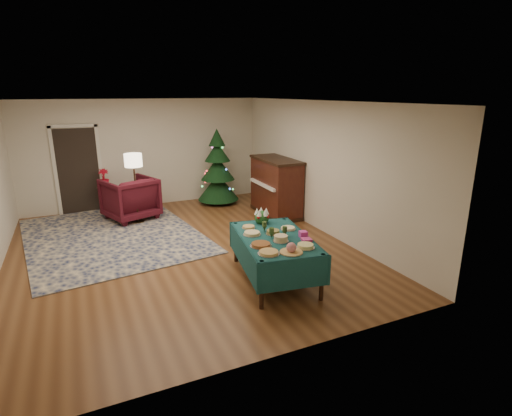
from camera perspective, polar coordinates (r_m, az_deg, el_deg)
name	(u,v)px	position (r m, az deg, el deg)	size (l,w,h in m)	color
room_shell	(179,180)	(7.26, -10.94, 3.93)	(7.00, 7.00, 7.00)	#593319
doorway	(78,168)	(10.54, -24.07, 5.21)	(1.08, 0.04, 2.16)	black
rug	(113,235)	(8.80, -19.81, -3.66)	(3.20, 4.20, 0.02)	#121D46
buffet_table	(275,245)	(6.24, 2.67, -5.37)	(1.35, 1.97, 0.71)	black
platter_0	(269,253)	(5.55, 1.83, -6.39)	(0.31, 0.31, 0.04)	silver
platter_1	(291,249)	(5.59, 5.06, -5.85)	(0.33, 0.33, 0.15)	silver
platter_2	(305,246)	(5.80, 7.07, -5.43)	(0.27, 0.27, 0.06)	silver
platter_3	(261,245)	(5.81, 0.70, -5.28)	(0.32, 0.32, 0.05)	silver
platter_4	(281,239)	(6.00, 3.56, -4.38)	(0.24, 0.24, 0.10)	silver
platter_5	(252,233)	(6.27, -0.58, -3.66)	(0.29, 0.29, 0.05)	silver
platter_6	(273,232)	(6.30, 2.45, -3.48)	(0.24, 0.24, 0.07)	silver
platter_7	(288,228)	(6.53, 4.60, -2.92)	(0.26, 0.26, 0.04)	silver
platter_8	(249,227)	(6.57, -1.07, -2.74)	(0.23, 0.23, 0.04)	silver
goblet_0	(264,226)	(6.40, 1.22, -2.62)	(0.08, 0.08, 0.16)	#2D471E
goblet_1	(285,231)	(6.18, 4.13, -3.34)	(0.08, 0.08, 0.16)	#2D471E
goblet_2	(272,233)	(6.12, 2.25, -3.54)	(0.08, 0.08, 0.16)	#2D471E
napkin_stack	(306,240)	(6.07, 7.22, -4.52)	(0.14, 0.14, 0.04)	#D43A88
gift_box	(303,234)	(6.21, 6.75, -3.73)	(0.11, 0.11, 0.09)	#D93CA4
centerpiece	(262,216)	(6.79, 0.84, -1.18)	(0.25, 0.26, 0.29)	#1E4C1E
armchair	(130,196)	(9.67, -17.57, 1.59)	(1.05, 0.98, 1.08)	#450E19
floor_lamp	(134,165)	(9.17, -17.09, 5.96)	(0.38, 0.38, 1.57)	#A57F3F
side_table	(106,200)	(10.44, -20.64, 1.09)	(0.36, 0.36, 0.65)	black
potted_plant	(104,182)	(10.33, -20.89, 3.53)	(0.24, 0.43, 0.24)	red
christmas_tree	(218,170)	(10.56, -5.49, 5.40)	(1.34, 1.34, 1.96)	black
piano	(276,187)	(9.55, 2.86, 2.96)	(0.77, 1.59, 1.36)	black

